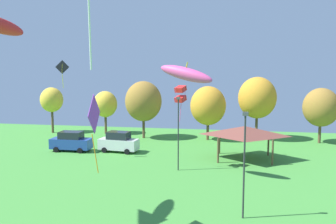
% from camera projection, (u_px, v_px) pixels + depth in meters
% --- Properties ---
extents(kite_flying_1, '(1.19, 1.23, 3.50)m').
position_uv_depth(kite_flying_1, '(181.00, 94.00, 34.02)').
color(kite_flying_1, red).
extents(kite_flying_2, '(0.37, 2.25, 4.53)m').
position_uv_depth(kite_flying_2, '(94.00, 117.00, 19.98)').
color(kite_flying_2, purple).
extents(kite_flying_6, '(5.17, 2.65, 2.17)m').
position_uv_depth(kite_flying_6, '(186.00, 74.00, 30.33)').
color(kite_flying_6, '#E54C93').
extents(kite_flying_9, '(1.43, 0.35, 2.93)m').
position_uv_depth(kite_flying_9, '(62.00, 68.00, 37.18)').
color(kite_flying_9, black).
extents(parked_car_leftmost, '(4.77, 2.10, 2.34)m').
position_uv_depth(parked_car_leftmost, '(71.00, 141.00, 41.96)').
color(parked_car_leftmost, '#234299').
rests_on(parked_car_leftmost, ground).
extents(parked_car_second_from_left, '(4.76, 2.35, 2.41)m').
position_uv_depth(parked_car_second_from_left, '(119.00, 142.00, 41.47)').
color(parked_car_second_from_left, silver).
rests_on(parked_car_second_from_left, ground).
extents(park_pavilion, '(7.03, 5.39, 3.60)m').
position_uv_depth(park_pavilion, '(245.00, 131.00, 37.97)').
color(park_pavilion, brown).
rests_on(park_pavilion, ground).
extents(light_post_0, '(0.36, 0.20, 6.95)m').
position_uv_depth(light_post_0, '(244.00, 160.00, 22.61)').
color(light_post_0, '#2D2D33').
rests_on(light_post_0, ground).
extents(light_post_1, '(0.36, 0.20, 7.05)m').
position_uv_depth(light_post_1, '(178.00, 130.00, 33.61)').
color(light_post_1, '#2D2D33').
rests_on(light_post_1, ground).
extents(treeline_tree_0, '(3.41, 3.41, 6.93)m').
position_uv_depth(treeline_tree_0, '(52.00, 100.00, 53.79)').
color(treeline_tree_0, brown).
rests_on(treeline_tree_0, ground).
extents(treeline_tree_1, '(3.54, 3.54, 6.41)m').
position_uv_depth(treeline_tree_1, '(105.00, 104.00, 53.01)').
color(treeline_tree_1, brown).
rests_on(treeline_tree_1, ground).
extents(treeline_tree_2, '(5.11, 5.11, 8.01)m').
position_uv_depth(treeline_tree_2, '(143.00, 101.00, 49.54)').
color(treeline_tree_2, brown).
rests_on(treeline_tree_2, ground).
extents(treeline_tree_3, '(4.84, 4.84, 7.38)m').
position_uv_depth(treeline_tree_3, '(208.00, 106.00, 48.30)').
color(treeline_tree_3, brown).
rests_on(treeline_tree_3, ground).
extents(treeline_tree_4, '(5.16, 5.16, 8.62)m').
position_uv_depth(treeline_tree_4, '(257.00, 98.00, 48.48)').
color(treeline_tree_4, brown).
rests_on(treeline_tree_4, ground).
extents(treeline_tree_5, '(4.59, 4.59, 7.24)m').
position_uv_depth(treeline_tree_5, '(321.00, 107.00, 46.18)').
color(treeline_tree_5, brown).
rests_on(treeline_tree_5, ground).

